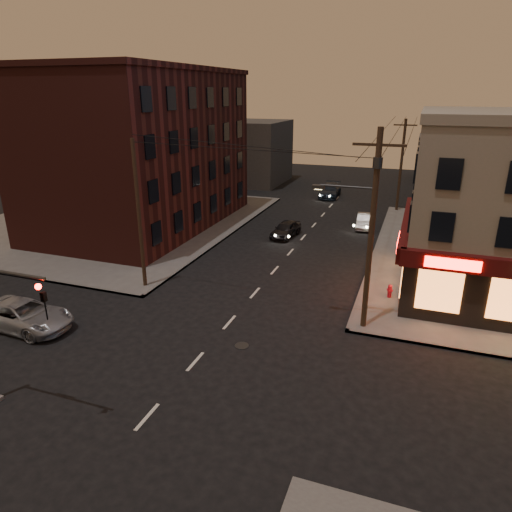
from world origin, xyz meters
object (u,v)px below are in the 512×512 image
at_px(suv_cross, 24,315).
at_px(sedan_near, 286,229).
at_px(sedan_mid, 365,221).
at_px(sedan_far, 330,191).
at_px(fire_hydrant, 390,290).

xyz_separation_m(suv_cross, sedan_near, (8.32, 19.81, -0.07)).
bearing_deg(sedan_mid, sedan_far, 110.88).
xyz_separation_m(sedan_mid, sedan_far, (-5.46, 11.67, 0.11)).
bearing_deg(fire_hydrant, suv_cross, -150.38).
xyz_separation_m(suv_cross, sedan_mid, (14.25, 24.82, -0.10)).
bearing_deg(suv_cross, fire_hydrant, -58.44).
relative_size(sedan_mid, sedan_far, 0.75).
bearing_deg(suv_cross, sedan_near, -20.86).
xyz_separation_m(sedan_near, sedan_mid, (5.93, 5.01, -0.03)).
distance_m(suv_cross, sedan_near, 21.48).
distance_m(suv_cross, sedan_far, 37.53).
relative_size(sedan_near, sedan_far, 0.76).
xyz_separation_m(sedan_mid, fire_hydrant, (3.32, -14.83, -0.05)).
height_order(sedan_near, fire_hydrant, sedan_near).
bearing_deg(suv_cross, sedan_mid, -27.93).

